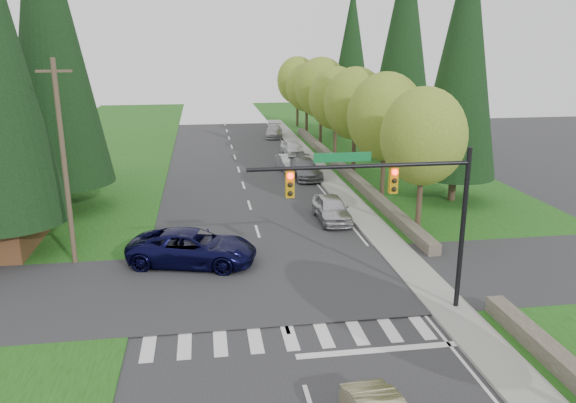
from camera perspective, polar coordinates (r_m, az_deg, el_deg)
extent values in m
plane|color=#28282B|center=(19.02, 1.73, -18.32)|extent=(120.00, 120.00, 0.00)
cube|color=#1E4712|center=(40.29, 14.94, 0.07)|extent=(14.00, 110.00, 0.06)
cube|color=#1E4712|center=(38.37, -23.54, -1.54)|extent=(14.00, 110.00, 0.06)
cube|color=#28282B|center=(25.94, -1.47, -8.41)|extent=(120.00, 8.00, 0.10)
cube|color=gray|center=(40.14, 5.80, 0.54)|extent=(1.80, 80.00, 0.13)
cube|color=gray|center=(39.94, 4.62, 0.49)|extent=(0.20, 80.00, 0.13)
cube|color=#4C4438|center=(48.00, 5.43, 3.47)|extent=(0.70, 40.00, 0.70)
cylinder|color=black|center=(23.52, 17.30, -2.89)|extent=(0.20, 0.20, 6.80)
cylinder|color=black|center=(21.25, 7.41, 3.58)|extent=(8.60, 0.16, 0.16)
cube|color=#0C662D|center=(21.05, 5.57, 4.49)|extent=(2.20, 0.04, 0.35)
cube|color=#BF8C0C|center=(21.78, 10.65, 2.12)|extent=(0.32, 0.24, 1.00)
sphere|color=#FF0C05|center=(21.57, 10.82, 2.93)|extent=(0.22, 0.22, 0.22)
cube|color=#BF8C0C|center=(20.82, 0.18, 1.76)|extent=(0.32, 0.24, 1.00)
sphere|color=#FF0C05|center=(20.60, 0.24, 2.61)|extent=(0.22, 0.22, 0.22)
cylinder|color=#473828|center=(28.79, -21.75, 3.40)|extent=(0.24, 0.24, 10.00)
cube|color=#473828|center=(28.25, -22.69, 12.13)|extent=(1.60, 0.10, 0.12)
cylinder|color=#38281C|center=(32.90, 13.24, 0.89)|extent=(0.32, 0.32, 4.76)
ellipsoid|color=olive|center=(32.23, 13.60, 6.44)|extent=(4.80, 4.80, 5.52)
cylinder|color=#38281C|center=(39.30, 9.65, 3.66)|extent=(0.32, 0.32, 4.93)
ellipsoid|color=olive|center=(38.74, 9.89, 8.50)|extent=(5.20, 5.20, 5.98)
cylinder|color=#38281C|center=(45.80, 6.71, 5.60)|extent=(0.32, 0.32, 5.04)
ellipsoid|color=olive|center=(45.32, 6.85, 9.85)|extent=(5.00, 5.00, 5.75)
cylinder|color=#38281C|center=(52.53, 4.81, 6.86)|extent=(0.32, 0.32, 4.82)
ellipsoid|color=olive|center=(52.11, 4.89, 10.41)|extent=(5.00, 5.00, 5.75)
cylinder|color=#38281C|center=(59.28, 3.34, 8.10)|extent=(0.32, 0.32, 5.15)
ellipsoid|color=olive|center=(58.90, 3.39, 11.47)|extent=(5.40, 5.40, 6.21)
cylinder|color=#38281C|center=(66.08, 1.90, 8.74)|extent=(0.32, 0.32, 4.70)
ellipsoid|color=olive|center=(65.75, 1.93, 11.50)|extent=(4.80, 4.80, 5.52)
cylinder|color=#38281C|center=(72.92, 0.96, 9.55)|extent=(0.32, 0.32, 4.98)
ellipsoid|color=olive|center=(72.61, 0.98, 12.20)|extent=(5.20, 5.20, 5.98)
cylinder|color=#38281C|center=(32.60, -26.28, -3.05)|extent=(0.50, 0.50, 2.00)
cylinder|color=#38281C|center=(39.73, -21.61, 0.71)|extent=(0.50, 0.50, 2.00)
cone|color=black|center=(38.53, -23.22, 15.64)|extent=(6.46, 6.46, 19.00)
cylinder|color=#38281C|center=(45.87, -22.46, 2.56)|extent=(0.50, 0.50, 2.00)
cone|color=black|center=(44.83, -23.76, 14.18)|extent=(5.78, 5.78, 17.00)
cylinder|color=#38281C|center=(40.45, 16.34, 1.45)|extent=(0.50, 0.50, 2.00)
cone|color=black|center=(39.27, 17.37, 13.97)|extent=(5.44, 5.44, 16.00)
cylinder|color=#38281C|center=(53.47, 11.11, 5.25)|extent=(0.50, 0.50, 2.00)
cone|color=black|center=(52.58, 11.70, 15.79)|extent=(6.12, 6.12, 18.00)
cylinder|color=#38281C|center=(66.37, 6.25, 7.51)|extent=(0.50, 0.50, 2.00)
cone|color=black|center=(65.66, 6.47, 14.69)|extent=(5.10, 5.10, 15.00)
imported|color=black|center=(28.22, -9.64, -4.65)|extent=(6.82, 4.41, 1.75)
imported|color=#BBBABF|center=(34.65, 4.45, -0.71)|extent=(1.88, 4.59, 1.56)
imported|color=slate|center=(45.54, 1.73, 3.38)|extent=(2.33, 5.31, 1.52)
imported|color=#AEAEB3|center=(48.14, 0.02, 3.96)|extent=(1.84, 4.14, 1.32)
imported|color=silver|center=(54.77, 0.42, 5.48)|extent=(2.00, 4.24, 1.40)
imported|color=#9E9EA2|center=(65.08, -1.40, 7.13)|extent=(2.48, 4.81, 1.33)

